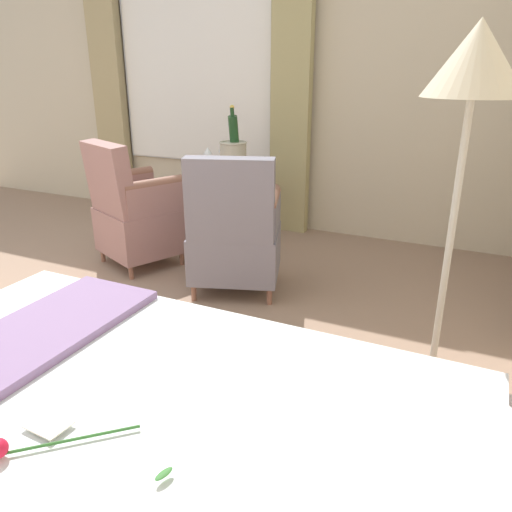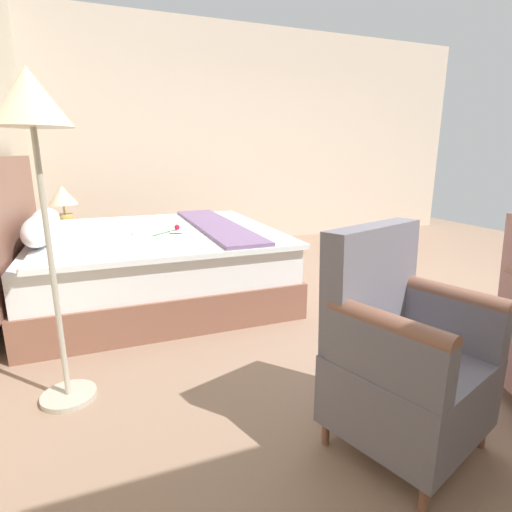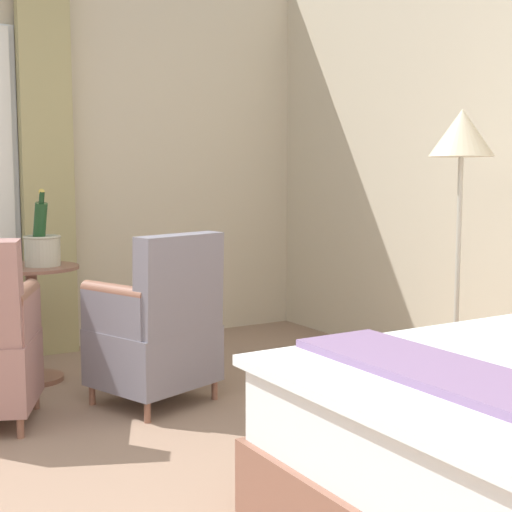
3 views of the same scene
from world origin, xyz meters
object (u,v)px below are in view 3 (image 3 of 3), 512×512
at_px(champagne_bucket, 42,245).
at_px(wine_glass_near_bucket, 8,250).
at_px(wine_glass_near_edge, 14,252).
at_px(armchair_by_window, 158,331).
at_px(side_table_round, 32,312).
at_px(floor_lamp_brass, 461,156).

bearing_deg(champagne_bucket, wine_glass_near_bucket, -128.52).
xyz_separation_m(wine_glass_near_bucket, wine_glass_near_edge, (0.23, -0.01, 0.01)).
distance_m(wine_glass_near_edge, armchair_by_window, 1.03).
height_order(champagne_bucket, wine_glass_near_edge, champagne_bucket).
bearing_deg(champagne_bucket, side_table_round, -108.76).
bearing_deg(champagne_bucket, wine_glass_near_edge, -64.93).
relative_size(floor_lamp_brass, side_table_round, 2.25).
height_order(wine_glass_near_bucket, armchair_by_window, armchair_by_window).
xyz_separation_m(wine_glass_near_bucket, armchair_by_window, (0.94, 0.60, -0.40)).
height_order(champagne_bucket, armchair_by_window, champagne_bucket).
distance_m(side_table_round, armchair_by_window, 0.96).
distance_m(floor_lamp_brass, armchair_by_window, 1.92).
xyz_separation_m(floor_lamp_brass, wine_glass_near_edge, (-1.59, -2.02, -0.55)).
xyz_separation_m(floor_lamp_brass, wine_glass_near_bucket, (-1.82, -2.00, -0.56)).
bearing_deg(wine_glass_near_edge, armchair_by_window, 40.70).
bearing_deg(wine_glass_near_bucket, wine_glass_near_edge, -3.37).
distance_m(side_table_round, wine_glass_near_bucket, 0.42).
bearing_deg(side_table_round, wine_glass_near_bucket, -137.13).
relative_size(side_table_round, wine_glass_near_edge, 5.01).
xyz_separation_m(wine_glass_near_edge, armchair_by_window, (0.71, 0.61, -0.42)).
distance_m(champagne_bucket, armchair_by_window, 1.01).
relative_size(floor_lamp_brass, wine_glass_near_bucket, 12.36).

